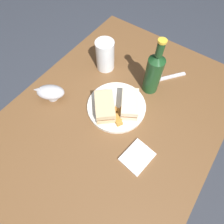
# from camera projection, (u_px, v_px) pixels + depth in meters

# --- Properties ---
(ground_plane) EXTENTS (6.00, 6.00, 0.00)m
(ground_plane) POSITION_uv_depth(u_px,v_px,m) (109.00, 170.00, 1.42)
(ground_plane) COLOR #333842
(dining_table) EXTENTS (1.19, 0.80, 0.77)m
(dining_table) POSITION_uv_depth(u_px,v_px,m) (109.00, 154.00, 1.09)
(dining_table) COLOR brown
(dining_table) RESTS_ON ground
(plate) EXTENTS (0.24, 0.24, 0.02)m
(plate) POSITION_uv_depth(u_px,v_px,m) (117.00, 106.00, 0.79)
(plate) COLOR silver
(plate) RESTS_ON dining_table
(sandwich_half_left) EXTENTS (0.14, 0.14, 0.06)m
(sandwich_half_left) POSITION_uv_depth(u_px,v_px,m) (105.00, 107.00, 0.74)
(sandwich_half_left) COLOR #CCB284
(sandwich_half_left) RESTS_ON plate
(sandwich_half_right) EXTENTS (0.14, 0.12, 0.06)m
(sandwich_half_right) POSITION_uv_depth(u_px,v_px,m) (130.00, 104.00, 0.75)
(sandwich_half_right) COLOR beige
(sandwich_half_right) RESTS_ON plate
(potato_wedge_front) EXTENTS (0.02, 0.05, 0.01)m
(potato_wedge_front) POSITION_uv_depth(u_px,v_px,m) (119.00, 111.00, 0.76)
(potato_wedge_front) COLOR #AD702D
(potato_wedge_front) RESTS_ON plate
(potato_wedge_middle) EXTENTS (0.03, 0.04, 0.02)m
(potato_wedge_middle) POSITION_uv_depth(u_px,v_px,m) (117.00, 118.00, 0.74)
(potato_wedge_middle) COLOR #B77F33
(potato_wedge_middle) RESTS_ON plate
(potato_wedge_back) EXTENTS (0.04, 0.05, 0.02)m
(potato_wedge_back) POSITION_uv_depth(u_px,v_px,m) (118.00, 120.00, 0.74)
(potato_wedge_back) COLOR #B77F33
(potato_wedge_back) RESTS_ON plate
(potato_wedge_left_edge) EXTENTS (0.06, 0.03, 0.02)m
(potato_wedge_left_edge) POSITION_uv_depth(u_px,v_px,m) (131.00, 113.00, 0.75)
(potato_wedge_left_edge) COLOR #B77F33
(potato_wedge_left_edge) RESTS_ON plate
(potato_wedge_right_edge) EXTENTS (0.04, 0.02, 0.01)m
(potato_wedge_right_edge) POSITION_uv_depth(u_px,v_px,m) (120.00, 112.00, 0.76)
(potato_wedge_right_edge) COLOR #AD702D
(potato_wedge_right_edge) RESTS_ON plate
(potato_wedge_stray) EXTENTS (0.03, 0.06, 0.02)m
(potato_wedge_stray) POSITION_uv_depth(u_px,v_px,m) (109.00, 111.00, 0.76)
(potato_wedge_stray) COLOR gold
(potato_wedge_stray) RESTS_ON plate
(pint_glass) EXTENTS (0.08, 0.08, 0.14)m
(pint_glass) POSITION_uv_depth(u_px,v_px,m) (105.00, 57.00, 0.86)
(pint_glass) COLOR white
(pint_glass) RESTS_ON dining_table
(gravy_boat) EXTENTS (0.12, 0.14, 0.07)m
(gravy_boat) POSITION_uv_depth(u_px,v_px,m) (50.00, 92.00, 0.79)
(gravy_boat) COLOR #B7B7BC
(gravy_boat) RESTS_ON dining_table
(cider_bottle) EXTENTS (0.07, 0.07, 0.26)m
(cider_bottle) POSITION_uv_depth(u_px,v_px,m) (154.00, 72.00, 0.76)
(cider_bottle) COLOR #19421E
(cider_bottle) RESTS_ON dining_table
(napkin) EXTENTS (0.12, 0.10, 0.01)m
(napkin) POSITION_uv_depth(u_px,v_px,m) (137.00, 157.00, 0.69)
(napkin) COLOR white
(napkin) RESTS_ON dining_table
(fork) EXTENTS (0.15, 0.12, 0.01)m
(fork) POSITION_uv_depth(u_px,v_px,m) (167.00, 78.00, 0.87)
(fork) COLOR silver
(fork) RESTS_ON dining_table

